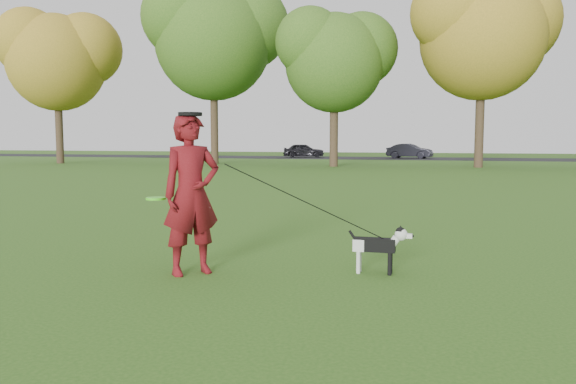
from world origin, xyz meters
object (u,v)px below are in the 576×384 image
(car_mid, at_px, (410,151))
(man, at_px, (191,194))
(dog, at_px, (380,244))
(car_left, at_px, (304,150))

(car_mid, bearing_deg, man, -169.11)
(man, relative_size, dog, 2.46)
(man, bearing_deg, car_mid, 44.00)
(car_left, bearing_deg, man, 176.94)
(man, distance_m, dog, 2.28)
(car_left, distance_m, car_mid, 8.82)
(man, bearing_deg, dog, -30.30)
(man, distance_m, car_left, 41.34)
(dog, height_order, car_mid, car_mid)
(dog, bearing_deg, man, -164.88)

